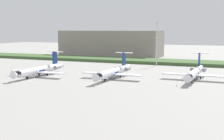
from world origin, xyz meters
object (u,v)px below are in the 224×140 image
at_px(regional_jet_nearest, 40,70).
at_px(regional_jet_second, 114,72).
at_px(regional_jet_third, 195,72).
at_px(antenna_mast, 157,48).
at_px(safety_cone_front_marker, 177,86).

bearing_deg(regional_jet_nearest, regional_jet_second, 11.99).
relative_size(regional_jet_third, antenna_mast, 1.45).
distance_m(regional_jet_second, regional_jet_third, 29.48).
bearing_deg(safety_cone_front_marker, regional_jet_nearest, 178.27).
height_order(regional_jet_second, regional_jet_third, same).
height_order(antenna_mast, safety_cone_front_marker, antenna_mast).
relative_size(regional_jet_second, antenna_mast, 1.45).
height_order(regional_jet_third, antenna_mast, antenna_mast).
xyz_separation_m(regional_jet_second, antenna_mast, (3.82, 46.01, 6.39)).
height_order(regional_jet_second, safety_cone_front_marker, regional_jet_second).
bearing_deg(safety_cone_front_marker, regional_jet_third, 79.54).
xyz_separation_m(regional_jet_third, antenna_mast, (-24.19, 36.80, 6.39)).
bearing_deg(antenna_mast, regional_jet_third, -56.69).
height_order(regional_jet_nearest, safety_cone_front_marker, regional_jet_nearest).
bearing_deg(antenna_mast, safety_cone_front_marker, -68.55).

